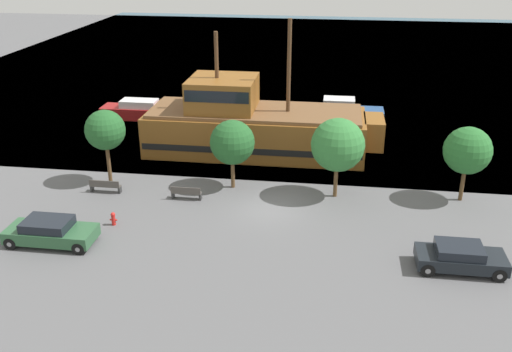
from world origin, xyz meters
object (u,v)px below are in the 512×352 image
Objects in this scene: parked_car_curb_mid at (50,232)px; bench_promenade_west at (186,193)px; pirate_ship at (253,125)px; moored_boat_outer at (343,112)px; fire_hydrant at (113,218)px; parked_car_curb_front at (460,257)px; bench_promenade_east at (105,186)px; moored_boat_dockside at (145,111)px.

parked_car_curb_mid reaches higher than bench_promenade_west.
pirate_ship reaches higher than moored_boat_outer.
moored_boat_outer is 24.70m from fire_hydrant.
parked_car_curb_front is 18.30m from fire_hydrant.
parked_car_curb_front is 2.16× the size of bench_promenade_east.
bench_promenade_west is at bearing -2.92° from bench_promenade_east.
pirate_ship reaches higher than parked_car_curb_mid.
moored_boat_dockside reaches higher than parked_car_curb_mid.
bench_promenade_west is (5.65, 6.18, -0.25)m from parked_car_curb_mid.
parked_car_curb_front is at bearing -50.15° from pirate_ship.
parked_car_curb_front is 16.09m from bench_promenade_west.
bench_promenade_east is at bearing 117.26° from fire_hydrant.
fire_hydrant is at bearing -76.94° from moored_boat_dockside.
parked_car_curb_mid is (-8.45, -14.98, -1.32)m from pirate_ship.
moored_boat_dockside is 1.86× the size of parked_car_curb_front.
pirate_ship is 2.57× the size of moored_boat_outer.
fire_hydrant is 4.94m from bench_promenade_west.
parked_car_curb_front is at bearing -6.40° from fire_hydrant.
moored_boat_dockside is 17.31m from bench_promenade_west.
moored_boat_dockside is 19.81m from fire_hydrant.
moored_boat_dockside is at bearing -173.55° from moored_boat_outer.
moored_boat_dockside is at bearing 103.06° from fire_hydrant.
parked_car_curb_front is 2.28× the size of bench_promenade_west.
moored_boat_outer is 1.59× the size of parked_car_curb_front.
pirate_ship is at bearing 129.85° from parked_car_curb_front.
parked_car_curb_mid is at bearing -178.97° from parked_car_curb_front.
fire_hydrant is 4.55m from bench_promenade_east.
pirate_ship is at bearing 64.55° from fire_hydrant.
fire_hydrant is (4.47, -19.30, -0.22)m from moored_boat_dockside.
moored_boat_outer is at bearing 57.46° from parked_car_curb_mid.
moored_boat_outer reaches higher than bench_promenade_east.
moored_boat_outer is 22.62m from bench_promenade_east.
moored_boat_dockside reaches higher than parked_car_curb_front.
moored_boat_dockside is at bearing 95.29° from parked_car_curb_mid.
bench_promenade_east is at bearing -81.09° from moored_boat_dockside.
moored_boat_dockside is 21.80m from parked_car_curb_mid.
pirate_ship is 22.32× the size of fire_hydrant.
moored_boat_outer is 23.92m from parked_car_curb_front.
moored_boat_outer reaches higher than bench_promenade_west.
bench_promenade_east is at bearing -133.40° from pirate_ship.
parked_car_curb_mid is at bearing -84.71° from moored_boat_dockside.
moored_boat_outer is 28.04m from parked_car_curb_mid.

